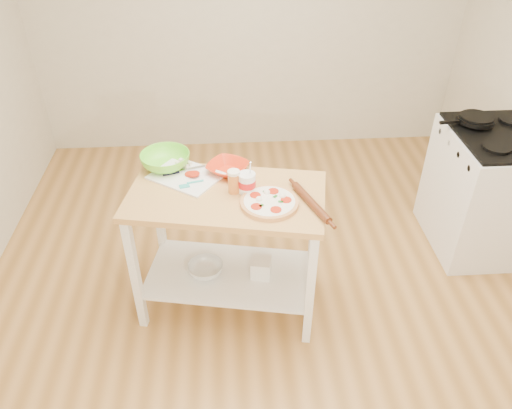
{
  "coord_description": "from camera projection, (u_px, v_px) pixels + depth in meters",
  "views": [
    {
      "loc": [
        -0.25,
        -2.38,
        2.56
      ],
      "look_at": [
        -0.09,
        0.05,
        0.79
      ],
      "focal_mm": 35.0,
      "sensor_mm": 36.0,
      "label": 1
    }
  ],
  "objects": [
    {
      "name": "room_shell",
      "position": [
        273.0,
        124.0,
        2.64
      ],
      "size": [
        4.04,
        4.54,
        2.74
      ],
      "color": "#B27E41",
      "rests_on": "ground"
    },
    {
      "name": "prep_island",
      "position": [
        228.0,
        227.0,
        3.05
      ],
      "size": [
        1.25,
        0.83,
        0.9
      ],
      "rotation": [
        0.0,
        0.0,
        -0.19
      ],
      "color": "tan",
      "rests_on": "ground"
    },
    {
      "name": "gas_stove",
      "position": [
        486.0,
        190.0,
        3.68
      ],
      "size": [
        0.67,
        0.78,
        1.11
      ],
      "rotation": [
        0.0,
        0.0,
        -0.0
      ],
      "color": "white",
      "rests_on": "ground"
    },
    {
      "name": "skillet",
      "position": [
        475.0,
        119.0,
        3.51
      ],
      "size": [
        0.41,
        0.26,
        0.03
      ],
      "rotation": [
        0.0,
        0.0,
        0.13
      ],
      "color": "black",
      "rests_on": "gas_stove"
    },
    {
      "name": "pizza",
      "position": [
        269.0,
        202.0,
        2.81
      ],
      "size": [
        0.33,
        0.33,
        0.05
      ],
      "rotation": [
        0.0,
        0.0,
        -0.28
      ],
      "color": "#E1A260",
      "rests_on": "prep_island"
    },
    {
      "name": "cutting_board",
      "position": [
        186.0,
        175.0,
        3.05
      ],
      "size": [
        0.5,
        0.48,
        0.04
      ],
      "rotation": [
        0.0,
        0.0,
        -0.62
      ],
      "color": "white",
      "rests_on": "prep_island"
    },
    {
      "name": "spatula",
      "position": [
        190.0,
        184.0,
        2.96
      ],
      "size": [
        0.15,
        0.08,
        0.01
      ],
      "rotation": [
        0.0,
        0.0,
        0.23
      ],
      "color": "#2FAFA8",
      "rests_on": "cutting_board"
    },
    {
      "name": "knife",
      "position": [
        178.0,
        171.0,
        3.07
      ],
      "size": [
        0.26,
        0.11,
        0.01
      ],
      "rotation": [
        0.0,
        0.0,
        0.29
      ],
      "color": "silver",
      "rests_on": "cutting_board"
    },
    {
      "name": "orange_bowl",
      "position": [
        228.0,
        168.0,
        3.08
      ],
      "size": [
        0.33,
        0.33,
        0.06
      ],
      "primitive_type": "imported",
      "rotation": [
        0.0,
        0.0,
        -0.56
      ],
      "color": "red",
      "rests_on": "prep_island"
    },
    {
      "name": "green_bowl",
      "position": [
        165.0,
        160.0,
        3.11
      ],
      "size": [
        0.37,
        0.37,
        0.1
      ],
      "primitive_type": "imported",
      "rotation": [
        0.0,
        0.0,
        -0.25
      ],
      "color": "#71E332",
      "rests_on": "prep_island"
    },
    {
      "name": "beer_pint",
      "position": [
        234.0,
        181.0,
        2.88
      ],
      "size": [
        0.07,
        0.07,
        0.14
      ],
      "color": "orange",
      "rests_on": "prep_island"
    },
    {
      "name": "yogurt_tub",
      "position": [
        247.0,
        183.0,
        2.88
      ],
      "size": [
        0.1,
        0.1,
        0.22
      ],
      "color": "white",
      "rests_on": "prep_island"
    },
    {
      "name": "rolling_pin",
      "position": [
        311.0,
        203.0,
        2.79
      ],
      "size": [
        0.18,
        0.37,
        0.04
      ],
      "primitive_type": "cylinder",
      "rotation": [
        1.57,
        0.0,
        0.36
      ],
      "color": "#602D16",
      "rests_on": "prep_island"
    },
    {
      "name": "shelf_glass_bowl",
      "position": [
        205.0,
        269.0,
        3.26
      ],
      "size": [
        0.26,
        0.26,
        0.07
      ],
      "primitive_type": "imported",
      "rotation": [
        0.0,
        0.0,
        -0.09
      ],
      "color": "silver",
      "rests_on": "prep_island"
    },
    {
      "name": "shelf_bin",
      "position": [
        261.0,
        267.0,
        3.24
      ],
      "size": [
        0.15,
        0.15,
        0.12
      ],
      "primitive_type": "cube",
      "rotation": [
        0.0,
        0.0,
        -0.19
      ],
      "color": "white",
      "rests_on": "prep_island"
    }
  ]
}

